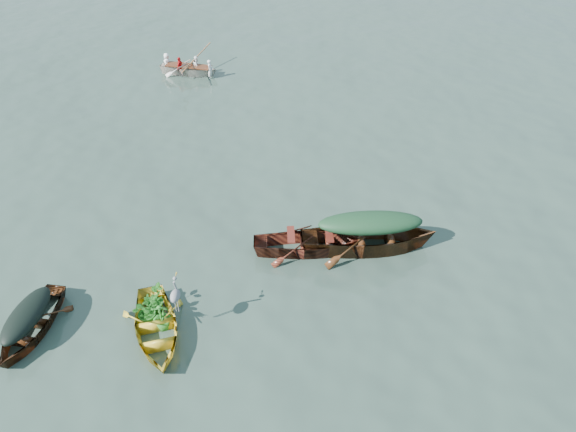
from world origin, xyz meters
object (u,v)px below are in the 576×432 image
object	(u,v)px
open_wooden_boat	(310,251)
rowed_boat	(189,75)
green_tarp_boat	(368,249)
yellow_dinghy	(157,336)
heron	(176,301)
dark_covered_boat	(33,332)

from	to	relation	value
open_wooden_boat	rowed_boat	xyz separation A→B (m)	(-5.84, 12.23, 0.00)
green_tarp_boat	open_wooden_boat	size ratio (longest dim) A/B	1.21
yellow_dinghy	green_tarp_boat	world-z (taller)	green_tarp_boat
yellow_dinghy	rowed_boat	size ratio (longest dim) A/B	0.89
open_wooden_boat	heron	xyz separation A→B (m)	(-2.93, -3.02, 0.92)
yellow_dinghy	green_tarp_boat	xyz separation A→B (m)	(5.03, 3.45, 0.00)
heron	dark_covered_boat	bearing A→B (deg)	164.69
yellow_dinghy	heron	xyz separation A→B (m)	(0.50, 0.24, 0.92)
green_tarp_boat	open_wooden_boat	distance (m)	1.61
green_tarp_boat	heron	bearing A→B (deg)	118.32
dark_covered_boat	green_tarp_boat	bearing A→B (deg)	29.28
heron	open_wooden_boat	bearing A→B (deg)	25.66
yellow_dinghy	open_wooden_boat	distance (m)	4.73
dark_covered_boat	heron	size ratio (longest dim) A/B	3.63
rowed_boat	heron	xyz separation A→B (m)	(2.91, -15.25, 0.92)
open_wooden_boat	green_tarp_boat	bearing A→B (deg)	-88.44
green_tarp_boat	heron	xyz separation A→B (m)	(-4.53, -3.21, 0.92)
dark_covered_boat	open_wooden_boat	size ratio (longest dim) A/B	0.79
green_tarp_boat	rowed_boat	size ratio (longest dim) A/B	1.37
green_tarp_boat	rowed_boat	xyz separation A→B (m)	(-7.44, 12.03, 0.00)
dark_covered_boat	heron	distance (m)	3.55
dark_covered_boat	open_wooden_boat	world-z (taller)	open_wooden_boat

